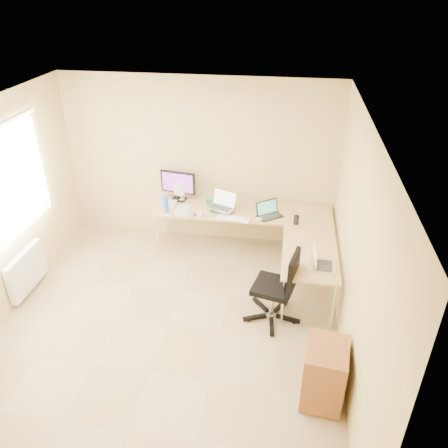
# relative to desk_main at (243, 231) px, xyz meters

# --- Properties ---
(floor) EXTENTS (4.50, 4.50, 0.00)m
(floor) POSITION_rel_desk_main_xyz_m (-0.72, -1.85, -0.36)
(floor) COLOR tan
(floor) RESTS_ON ground
(ceiling) EXTENTS (4.50, 4.50, 0.00)m
(ceiling) POSITION_rel_desk_main_xyz_m (-0.72, -1.85, 2.24)
(ceiling) COLOR white
(ceiling) RESTS_ON ground
(wall_back) EXTENTS (4.50, 0.00, 4.50)m
(wall_back) POSITION_rel_desk_main_xyz_m (-0.72, 0.40, 0.93)
(wall_back) COLOR tan
(wall_back) RESTS_ON ground
(wall_front) EXTENTS (4.50, 0.00, 4.50)m
(wall_front) POSITION_rel_desk_main_xyz_m (-0.72, -4.10, 0.93)
(wall_front) COLOR tan
(wall_front) RESTS_ON ground
(wall_right) EXTENTS (0.00, 4.50, 4.50)m
(wall_right) POSITION_rel_desk_main_xyz_m (1.38, -1.85, 0.93)
(wall_right) COLOR tan
(wall_right) RESTS_ON ground
(desk_main) EXTENTS (2.65, 0.70, 0.73)m
(desk_main) POSITION_rel_desk_main_xyz_m (0.00, 0.00, 0.00)
(desk_main) COLOR tan
(desk_main) RESTS_ON ground
(desk_return) EXTENTS (0.70, 1.30, 0.73)m
(desk_return) POSITION_rel_desk_main_xyz_m (0.98, -1.00, 0.00)
(desk_return) COLOR tan
(desk_return) RESTS_ON ground
(monitor) EXTENTS (0.58, 0.27, 0.48)m
(monitor) POSITION_rel_desk_main_xyz_m (-1.04, 0.20, 0.60)
(monitor) COLOR black
(monitor) RESTS_ON desk_main
(book_stack) EXTENTS (0.37, 0.41, 0.06)m
(book_stack) POSITION_rel_desk_main_xyz_m (-0.42, 0.05, 0.39)
(book_stack) COLOR #267159
(book_stack) RESTS_ON desk_main
(laptop_center) EXTENTS (0.45, 0.40, 0.24)m
(laptop_center) POSITION_rel_desk_main_xyz_m (-0.31, -0.10, 0.54)
(laptop_center) COLOR #A5A5A5
(laptop_center) RESTS_ON desk_main
(laptop_black) EXTENTS (0.44, 0.43, 0.23)m
(laptop_black) POSITION_rel_desk_main_xyz_m (0.41, -0.14, 0.48)
(laptop_black) COLOR black
(laptop_black) RESTS_ON desk_main
(keyboard) EXTENTS (0.49, 0.24, 0.02)m
(keyboard) POSITION_rel_desk_main_xyz_m (-0.11, -0.29, 0.38)
(keyboard) COLOR white
(keyboard) RESTS_ON desk_main
(mouse) EXTENTS (0.11, 0.09, 0.04)m
(mouse) POSITION_rel_desk_main_xyz_m (0.26, -0.26, 0.38)
(mouse) COLOR silver
(mouse) RESTS_ON desk_main
(mug) EXTENTS (0.09, 0.09, 0.09)m
(mug) POSITION_rel_desk_main_xyz_m (-0.60, -0.30, 0.41)
(mug) COLOR silver
(mug) RESTS_ON desk_main
(cd_stack) EXTENTS (0.13, 0.13, 0.03)m
(cd_stack) POSITION_rel_desk_main_xyz_m (-0.71, -0.30, 0.38)
(cd_stack) COLOR #BDBDBD
(cd_stack) RESTS_ON desk_main
(water_bottle) EXTENTS (0.09, 0.09, 0.26)m
(water_bottle) POSITION_rel_desk_main_xyz_m (-1.13, -0.23, 0.49)
(water_bottle) COLOR blue
(water_bottle) RESTS_ON desk_main
(papers) EXTENTS (0.23, 0.32, 0.01)m
(papers) POSITION_rel_desk_main_xyz_m (-0.91, -0.12, 0.37)
(papers) COLOR silver
(papers) RESTS_ON desk_main
(white_box) EXTENTS (0.19, 0.14, 0.07)m
(white_box) POSITION_rel_desk_main_xyz_m (-1.13, -0.01, 0.40)
(white_box) COLOR beige
(white_box) RESTS_ON desk_main
(desk_fan) EXTENTS (0.30, 0.30, 0.29)m
(desk_fan) POSITION_rel_desk_main_xyz_m (-0.99, 0.20, 0.51)
(desk_fan) COLOR white
(desk_fan) RESTS_ON desk_main
(black_cup) EXTENTS (0.09, 0.09, 0.13)m
(black_cup) POSITION_rel_desk_main_xyz_m (0.79, -0.30, 0.43)
(black_cup) COLOR black
(black_cup) RESTS_ON desk_main
(laptop_return) EXTENTS (0.39, 0.32, 0.25)m
(laptop_return) POSITION_rel_desk_main_xyz_m (1.13, -1.30, 0.49)
(laptop_return) COLOR silver
(laptop_return) RESTS_ON desk_return
(office_chair) EXTENTS (0.73, 0.73, 1.01)m
(office_chair) POSITION_rel_desk_main_xyz_m (0.54, -1.47, 0.14)
(office_chair) COLOR black
(office_chair) RESTS_ON ground
(cabinet) EXTENTS (0.46, 0.54, 0.68)m
(cabinet) POSITION_rel_desk_main_xyz_m (1.13, -2.63, -0.01)
(cabinet) COLOR #97572C
(cabinet) RESTS_ON ground
(radiator) EXTENTS (0.09, 0.80, 0.55)m
(radiator) POSITION_rel_desk_main_xyz_m (-2.75, -1.45, -0.02)
(radiator) COLOR white
(radiator) RESTS_ON ground
(window) EXTENTS (0.10, 1.80, 1.40)m
(window) POSITION_rel_desk_main_xyz_m (-2.78, -1.45, 1.19)
(window) COLOR white
(window) RESTS_ON wall_left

